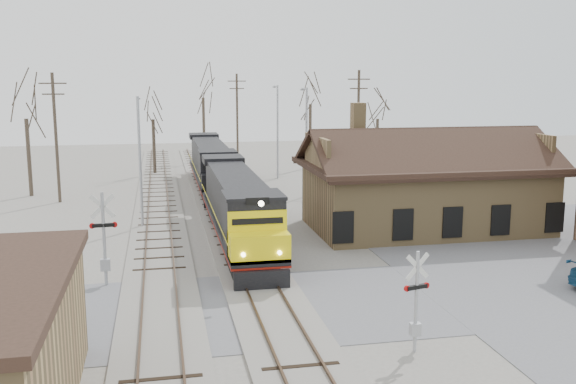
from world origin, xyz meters
name	(u,v)px	position (x,y,z in m)	size (l,w,h in m)	color
ground	(270,307)	(0.00, 0.00, 0.00)	(140.00, 140.00, 0.00)	gray
road	(270,306)	(0.00, 0.00, 0.01)	(60.00, 9.00, 0.03)	slate
track_main	(230,225)	(0.00, 15.00, 0.07)	(3.40, 90.00, 0.24)	gray
track_siding	(159,229)	(-4.50, 15.00, 0.07)	(3.40, 90.00, 0.24)	gray
depot	(425,191)	(11.99, 12.00, 2.41)	(15.20, 9.31, 7.90)	#9C7F50
locomotive_lead	(238,207)	(0.00, 10.60, 2.14)	(2.75, 18.40, 4.08)	black
locomotive_trailing	(211,165)	(0.00, 29.27, 2.14)	(2.75, 18.40, 3.86)	black
crossbuck_near	(416,304)	(4.21, -5.40, 1.73)	(1.02, 0.34, 3.62)	#A5A8AD
crossbuck_far	(104,243)	(-6.91, 4.25, 2.03)	(1.25, 0.33, 4.38)	#A5A8AD
streetlight_a	(140,154)	(-5.51, 15.96, 4.69)	(0.25, 2.04, 8.32)	#A5A8AD
streetlight_b	(306,136)	(7.21, 24.50, 4.88)	(0.25, 2.04, 8.68)	#A5A8AD
streetlight_c	(277,127)	(6.67, 34.16, 4.92)	(0.25, 2.04, 8.76)	#A5A8AD
utility_pole_a	(56,135)	(-11.93, 25.79, 5.14)	(2.00, 0.24, 9.83)	#382D23
utility_pole_b	(237,117)	(4.25, 45.32, 5.17)	(2.00, 0.24, 9.89)	#382D23
utility_pole_c	(358,126)	(13.01, 29.17, 5.29)	(2.00, 0.24, 10.12)	#382D23
tree_a	(25,106)	(-14.58, 29.06, 7.25)	(4.16, 4.16, 10.19)	#382D23
tree_b	(153,110)	(-4.78, 39.27, 6.30)	(3.62, 3.62, 8.87)	#382D23
tree_c	(203,87)	(0.76, 48.00, 8.44)	(4.84, 4.84, 11.85)	#382D23
tree_d	(310,94)	(11.44, 40.80, 7.81)	(4.48, 4.48, 10.97)	#382D23
tree_e	(378,110)	(17.64, 37.24, 6.18)	(3.55, 3.55, 8.70)	#382D23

